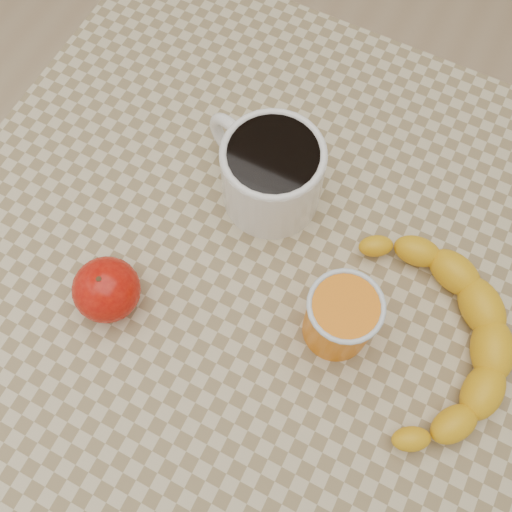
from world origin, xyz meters
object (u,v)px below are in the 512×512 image
at_px(apple, 107,290).
at_px(banana, 434,338).
at_px(table, 256,286).
at_px(orange_juice_glass, 341,318).
at_px(coffee_mug, 270,172).

relative_size(apple, banana, 0.22).
bearing_deg(banana, table, 158.25).
bearing_deg(table, banana, 0.33).
bearing_deg(banana, orange_juice_glass, 176.45).
xyz_separation_m(table, apple, (-0.13, -0.12, 0.12)).
relative_size(coffee_mug, banana, 0.52).
height_order(apple, banana, apple).
xyz_separation_m(orange_juice_glass, banana, (0.10, 0.03, -0.03)).
xyz_separation_m(table, coffee_mug, (-0.03, 0.09, 0.14)).
relative_size(table, orange_juice_glass, 8.45).
distance_m(table, banana, 0.25).
xyz_separation_m(table, orange_juice_glass, (0.12, -0.03, 0.13)).
distance_m(coffee_mug, banana, 0.27).
relative_size(coffee_mug, orange_juice_glass, 1.93).
distance_m(coffee_mug, orange_juice_glass, 0.19).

